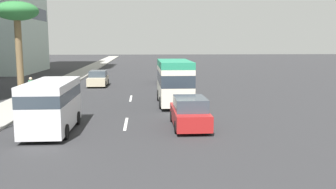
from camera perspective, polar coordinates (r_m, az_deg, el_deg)
The scene contains 12 objects.
ground_plane at distance 35.88m, azimuth -5.52°, elevation 0.91°, with size 198.00×198.00×0.00m, color #2D2D30.
sidewalk_right at distance 36.92m, azimuth -17.81°, elevation 0.88°, with size 162.00×3.04×0.15m, color #9E9B93.
lane_stripe_mid at distance 20.54m, azimuth -6.59°, elevation -4.56°, with size 3.20×0.16×0.01m, color silver.
lane_stripe_far at distance 29.66m, azimuth -5.82°, elevation -0.61°, with size 3.20×0.16×0.01m, color silver.
minibus_lead at distance 26.49m, azimuth 1.00°, elevation 2.18°, with size 6.01×2.37×3.20m.
car_second at distance 33.87m, azimuth 0.77°, elevation 1.82°, with size 4.39×1.84×1.62m.
car_third at distance 38.42m, azimuth -10.85°, elevation 2.42°, with size 4.07×1.89×1.60m.
car_fourth at distance 40.91m, azimuth -0.28°, elevation 2.97°, with size 4.68×1.80×1.71m.
car_fifth at distance 19.52m, azimuth 3.39°, elevation -2.89°, with size 4.39×1.84×1.64m.
van_sixth at distance 19.32m, azimuth -17.69°, elevation -1.28°, with size 5.29×2.15×2.57m.
pedestrian_mid_block at distance 29.18m, azimuth -20.58°, elevation 1.01°, with size 0.30×0.34×1.78m.
palm_tree at distance 29.49m, azimuth -22.49°, elevation 11.27°, with size 3.10×3.10×7.32m.
Camera 1 is at (-4.09, -0.93, 4.52)m, focal length 39.08 mm.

